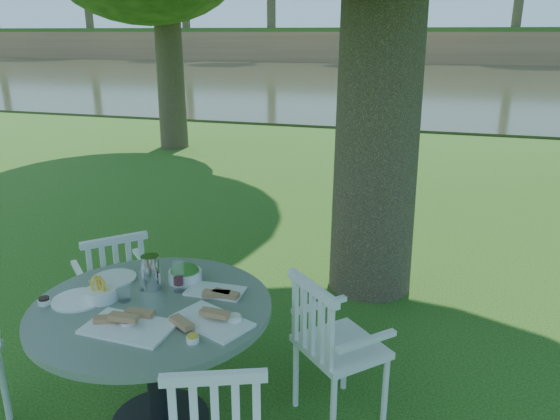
# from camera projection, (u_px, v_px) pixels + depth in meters

# --- Properties ---
(ground) EXTENTS (140.00, 140.00, 0.00)m
(ground) POSITION_uv_depth(u_px,v_px,m) (273.00, 319.00, 4.34)
(ground) COLOR #19430E
(ground) RESTS_ON ground
(table) EXTENTS (1.30, 1.30, 0.78)m
(table) POSITION_uv_depth(u_px,v_px,m) (154.00, 331.00, 2.99)
(table) COLOR black
(table) RESTS_ON ground
(chair_ne) EXTENTS (0.62, 0.62, 0.90)m
(chair_ne) POSITION_uv_depth(u_px,v_px,m) (328.00, 341.00, 3.05)
(chair_ne) COLOR white
(chair_ne) RESTS_ON ground
(chair_nw) EXTENTS (0.61, 0.61, 0.88)m
(chair_nw) POSITION_uv_depth(u_px,v_px,m) (115.00, 281.00, 3.81)
(chair_nw) COLOR white
(chair_nw) RESTS_ON ground
(tableware) EXTENTS (1.21, 0.81, 0.20)m
(tableware) POSITION_uv_depth(u_px,v_px,m) (150.00, 292.00, 3.00)
(tableware) COLOR white
(tableware) RESTS_ON table
(river) EXTENTS (100.00, 28.00, 0.12)m
(river) POSITION_uv_depth(u_px,v_px,m) (422.00, 81.00, 25.27)
(river) COLOR #2D321D
(river) RESTS_ON ground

